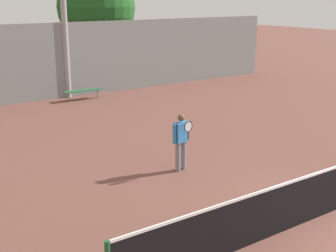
{
  "coord_description": "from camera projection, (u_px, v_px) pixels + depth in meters",
  "views": [
    {
      "loc": [
        -8.19,
        -5.82,
        4.75
      ],
      "look_at": [
        -0.41,
        5.26,
        0.95
      ],
      "focal_mm": 50.0,
      "sensor_mm": 36.0,
      "label": 1
    }
  ],
  "objects": [
    {
      "name": "tennis_player",
      "position": [
        181.0,
        139.0,
        12.89
      ],
      "size": [
        0.6,
        0.44,
        1.62
      ],
      "rotation": [
        0.0,
        0.0,
        0.16
      ],
      "color": "slate",
      "rests_on": "ground_plane"
    },
    {
      "name": "tree_green_tall",
      "position": [
        96.0,
        7.0,
        27.41
      ],
      "size": [
        4.59,
        4.59,
        6.4
      ],
      "color": "brown",
      "rests_on": "ground_plane"
    },
    {
      "name": "tennis_net",
      "position": [
        321.0,
        193.0,
        10.25
      ],
      "size": [
        10.6,
        0.09,
        1.09
      ],
      "color": "#195128",
      "rests_on": "ground_plane"
    },
    {
      "name": "back_fence",
      "position": [
        55.0,
        61.0,
        21.78
      ],
      "size": [
        26.27,
        0.06,
        3.54
      ],
      "color": "gray",
      "rests_on": "ground_plane"
    },
    {
      "name": "ground_plane",
      "position": [
        319.0,
        216.0,
        10.4
      ],
      "size": [
        100.0,
        100.0,
        0.0
      ],
      "primitive_type": "plane",
      "color": "brown"
    },
    {
      "name": "bench_courtside_far",
      "position": [
        83.0,
        91.0,
        21.92
      ],
      "size": [
        1.85,
        0.4,
        0.46
      ],
      "color": "#28663D",
      "rests_on": "ground_plane"
    }
  ]
}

